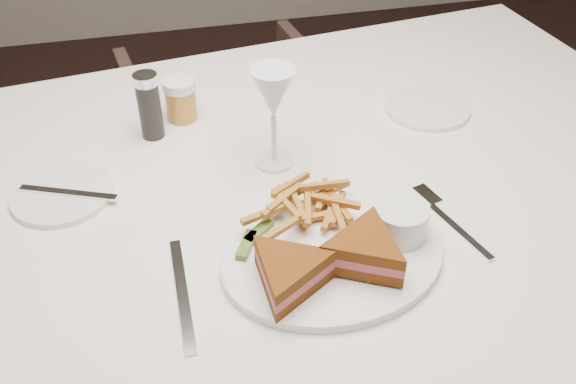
% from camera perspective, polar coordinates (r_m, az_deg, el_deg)
% --- Properties ---
extents(table, '(1.69, 1.24, 0.75)m').
position_cam_1_polar(table, '(1.29, -0.52, -13.41)').
color(table, white).
rests_on(table, ground).
extents(chair_far, '(0.65, 0.62, 0.59)m').
position_cam_1_polar(chair_far, '(1.97, -4.80, 4.84)').
color(chair_far, '#48342C').
rests_on(chair_far, ground).
extents(table_setting, '(0.83, 0.60, 0.18)m').
position_cam_1_polar(table_setting, '(0.95, 1.00, -0.82)').
color(table_setting, white).
rests_on(table_setting, table).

